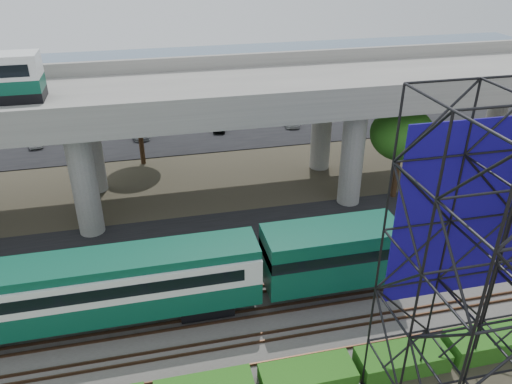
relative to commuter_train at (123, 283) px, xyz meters
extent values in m
plane|color=#474233|center=(7.47, -2.00, -2.88)|extent=(140.00, 140.00, 0.00)
cube|color=slate|center=(7.47, 0.00, -2.78)|extent=(90.00, 12.00, 0.20)
cube|color=black|center=(7.47, 8.50, -2.84)|extent=(90.00, 5.00, 0.08)
cube|color=black|center=(7.47, 32.00, -2.84)|extent=(90.00, 18.00, 0.08)
cube|color=#4B5E7C|center=(7.47, 54.00, -2.87)|extent=(140.00, 40.00, 0.03)
cube|color=#472D1E|center=(7.47, -4.72, -2.60)|extent=(90.00, 0.08, 0.16)
cube|color=#472D1E|center=(7.47, -3.28, -2.60)|extent=(90.00, 0.08, 0.16)
cube|color=#472D1E|center=(7.47, -2.72, -2.60)|extent=(90.00, 0.08, 0.16)
cube|color=#472D1E|center=(7.47, -1.28, -2.60)|extent=(90.00, 0.08, 0.16)
cube|color=#472D1E|center=(7.47, -0.72, -2.60)|extent=(90.00, 0.08, 0.16)
cube|color=#472D1E|center=(7.47, 0.72, -2.60)|extent=(90.00, 0.08, 0.16)
cube|color=#472D1E|center=(7.47, 1.28, -2.60)|extent=(90.00, 0.08, 0.16)
cube|color=#472D1E|center=(7.47, 2.72, -2.60)|extent=(90.00, 0.08, 0.16)
cube|color=#472D1E|center=(7.47, 3.28, -2.60)|extent=(90.00, 0.08, 0.16)
cube|color=#472D1E|center=(7.47, 4.72, -2.60)|extent=(90.00, 0.08, 0.16)
cube|color=black|center=(4.38, 0.00, -2.07)|extent=(3.00, 2.20, 0.90)
cube|color=#0A4936|center=(-2.12, 0.00, -0.92)|extent=(19.00, 3.00, 1.40)
cube|color=silver|center=(-2.12, 0.00, 0.53)|extent=(19.00, 3.00, 1.50)
cube|color=#0A4936|center=(-2.12, 0.00, 1.53)|extent=(19.00, 2.60, 0.50)
cube|color=black|center=(-1.12, 0.00, 0.58)|extent=(15.00, 3.06, 0.70)
cube|color=#0A4936|center=(11.88, 0.00, 0.08)|extent=(8.00, 3.00, 3.40)
cube|color=#9E9B93|center=(7.47, 14.00, 5.72)|extent=(80.00, 12.00, 1.20)
cube|color=#9E9B93|center=(7.47, 8.25, 6.87)|extent=(80.00, 0.50, 1.10)
cube|color=#9E9B93|center=(7.47, 19.75, 6.87)|extent=(80.00, 0.50, 1.10)
cylinder|color=#9E9B93|center=(-2.53, 10.50, 1.12)|extent=(1.80, 1.80, 8.00)
cylinder|color=#9E9B93|center=(-2.53, 17.50, 1.12)|extent=(1.80, 1.80, 8.00)
cube|color=#9E9B93|center=(-2.53, 14.00, 4.82)|extent=(2.40, 9.00, 0.60)
cylinder|color=#9E9B93|center=(17.47, 10.50, 1.12)|extent=(1.80, 1.80, 8.00)
cylinder|color=#9E9B93|center=(17.47, 17.50, 1.12)|extent=(1.80, 1.80, 8.00)
cube|color=#9E9B93|center=(17.47, 14.00, 4.82)|extent=(2.40, 9.00, 0.60)
cylinder|color=#9E9B93|center=(35.47, 17.50, 1.12)|extent=(1.80, 1.80, 8.00)
cube|color=#150B82|center=(15.53, -6.95, 6.42)|extent=(8.10, 0.08, 8.25)
cube|color=#215B15|center=(8.47, -6.30, -2.37)|extent=(4.60, 1.80, 1.03)
cube|color=#215B15|center=(13.47, -6.30, -2.38)|extent=(4.60, 1.80, 1.01)
cube|color=#215B15|center=(18.47, -6.30, -2.32)|extent=(4.60, 1.80, 1.12)
cylinder|color=#382314|center=(21.47, 10.50, -0.48)|extent=(0.44, 0.44, 4.80)
ellipsoid|color=#215B15|center=(21.47, 10.50, 2.72)|extent=(4.94, 4.94, 4.18)
cylinder|color=#382314|center=(1.47, 22.00, -0.48)|extent=(0.44, 0.44, 4.80)
ellipsoid|color=#215B15|center=(1.47, 22.00, 2.72)|extent=(4.94, 4.94, 4.18)
imported|color=white|center=(-9.16, 29.00, -2.23)|extent=(1.89, 3.52, 1.14)
imported|color=#B4B5BC|center=(-7.24, 34.00, -2.25)|extent=(1.64, 3.49, 1.11)
imported|color=#9FA1A6|center=(1.26, 29.00, -2.23)|extent=(2.28, 4.15, 1.14)
imported|color=white|center=(4.86, 34.00, -2.15)|extent=(3.24, 5.06, 1.30)
imported|color=black|center=(9.93, 29.00, -2.25)|extent=(1.98, 3.45, 1.10)
imported|color=#B2B4BA|center=(13.74, 34.00, -2.16)|extent=(1.48, 3.93, 1.28)
imported|color=silver|center=(18.09, 29.00, -2.23)|extent=(2.01, 4.11, 1.15)
imported|color=#A0A2A7|center=(25.32, 34.00, -2.20)|extent=(2.30, 4.45, 1.20)
camera|label=1|loc=(2.17, -22.44, 16.87)|focal=35.00mm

